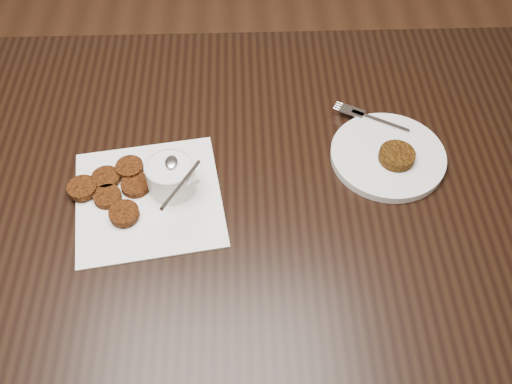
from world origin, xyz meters
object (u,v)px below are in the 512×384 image
sauce_ramekin (169,165)px  plate_with_patty (389,153)px  napkin (149,198)px  table (225,286)px

sauce_ramekin → plate_with_patty: bearing=8.2°
napkin → sauce_ramekin: bearing=30.1°
napkin → sauce_ramekin: (0.04, 0.03, 0.07)m
napkin → plate_with_patty: size_ratio=1.19×
table → napkin: 0.40m
table → sauce_ramekin: size_ratio=11.72×
plate_with_patty → sauce_ramekin: bearing=-171.8°
table → napkin: napkin is taller
sauce_ramekin → napkin: bearing=-149.9°
table → plate_with_patty: size_ratio=6.64×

